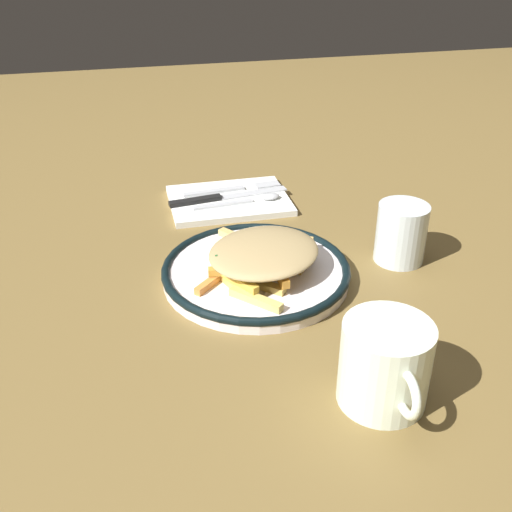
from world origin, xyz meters
name	(u,v)px	position (x,y,z in m)	size (l,w,h in m)	color
ground_plane	(256,279)	(0.00, 0.00, 0.00)	(2.60, 2.60, 0.00)	brown
plate	(256,272)	(0.00, 0.00, 0.01)	(0.26, 0.26, 0.02)	white
fries_heap	(261,256)	(0.01, 0.01, 0.04)	(0.23, 0.21, 0.04)	#E4A652
napkin	(229,201)	(-0.25, 0.01, 0.01)	(0.15, 0.20, 0.01)	white
fork	(233,189)	(-0.28, 0.02, 0.01)	(0.03, 0.18, 0.01)	silver
knife	(219,198)	(-0.25, -0.01, 0.01)	(0.04, 0.21, 0.01)	black
spoon	(252,200)	(-0.23, 0.05, 0.01)	(0.03, 0.15, 0.01)	silver
water_glass	(401,233)	(-0.01, 0.21, 0.04)	(0.07, 0.07, 0.09)	silver
coffee_mug	(385,365)	(0.26, 0.07, 0.05)	(0.12, 0.09, 0.09)	white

